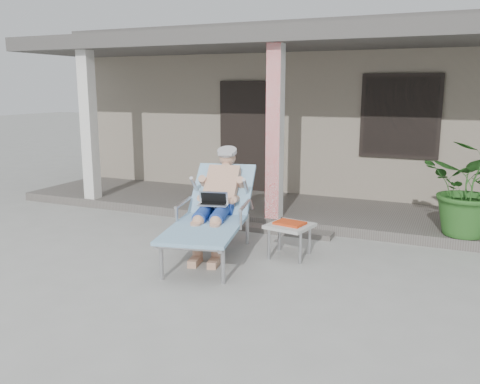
% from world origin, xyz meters
% --- Properties ---
extents(ground, '(60.00, 60.00, 0.00)m').
position_xyz_m(ground, '(0.00, 0.00, 0.00)').
color(ground, '#9E9E99').
rests_on(ground, ground).
extents(house, '(10.40, 5.40, 3.30)m').
position_xyz_m(house, '(0.00, 6.50, 1.67)').
color(house, gray).
rests_on(house, ground).
extents(porch_deck, '(10.00, 2.00, 0.15)m').
position_xyz_m(porch_deck, '(0.00, 3.00, 0.07)').
color(porch_deck, '#605B56').
rests_on(porch_deck, ground).
extents(porch_overhang, '(10.00, 2.30, 2.85)m').
position_xyz_m(porch_overhang, '(0.00, 2.95, 2.79)').
color(porch_overhang, silver).
rests_on(porch_overhang, porch_deck).
extents(porch_step, '(2.00, 0.30, 0.07)m').
position_xyz_m(porch_step, '(0.00, 1.85, 0.04)').
color(porch_step, '#605B56').
rests_on(porch_step, ground).
extents(lounger, '(1.24, 2.25, 1.41)m').
position_xyz_m(lounger, '(-0.29, 0.67, 0.87)').
color(lounger, '#B7B7BC').
rests_on(lounger, ground).
extents(side_table, '(0.61, 0.61, 0.46)m').
position_xyz_m(side_table, '(0.67, 0.86, 0.39)').
color(side_table, '#B7B7B2').
rests_on(side_table, ground).
extents(potted_palm, '(1.47, 1.39, 1.31)m').
position_xyz_m(potted_palm, '(2.77, 2.25, 0.81)').
color(potted_palm, '#26591E').
rests_on(potted_palm, porch_deck).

